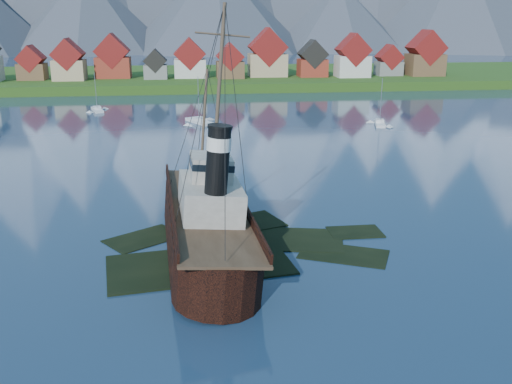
{
  "coord_description": "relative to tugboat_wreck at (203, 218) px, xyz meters",
  "views": [
    {
      "loc": [
        -3.72,
        -54.32,
        23.69
      ],
      "look_at": [
        3.64,
        6.0,
        5.0
      ],
      "focal_mm": 40.0,
      "sensor_mm": 36.0,
      "label": 1
    }
  ],
  "objects": [
    {
      "name": "seawall",
      "position": [
        2.38,
        129.28,
        -3.3
      ],
      "size": [
        600.0,
        2.5,
        2.0
      ],
      "primitive_type": "cube",
      "color": "#3F3D38",
      "rests_on": "ground"
    },
    {
      "name": "tugboat_wreck",
      "position": [
        0.0,
        0.0,
        0.0
      ],
      "size": [
        7.74,
        33.34,
        26.42
      ],
      "rotation": [
        0.0,
        0.09,
        0.06
      ],
      "color": "black",
      "rests_on": "ground"
    },
    {
      "name": "ground",
      "position": [
        2.38,
        -2.72,
        -3.3
      ],
      "size": [
        1400.0,
        1400.0,
        0.0
      ],
      "primitive_type": "plane",
      "color": "#1A3049",
      "rests_on": "ground"
    },
    {
      "name": "sailboat_d",
      "position": [
        42.43,
        67.81,
        -3.05
      ],
      "size": [
        3.97,
        8.38,
        11.09
      ],
      "rotation": [
        0.0,
        0.0,
        -0.25
      ],
      "color": "silver",
      "rests_on": "ground"
    },
    {
      "name": "town",
      "position": [
        -30.74,
        149.46,
        5.68
      ],
      "size": [
        250.96,
        16.69,
        17.3
      ],
      "color": "maroon",
      "rests_on": "ground"
    },
    {
      "name": "sailboat_e",
      "position": [
        1.45,
        75.64,
        -3.06
      ],
      "size": [
        6.49,
        9.72,
        11.21
      ],
      "rotation": [
        0.0,
        0.0,
        0.47
      ],
      "color": "silver",
      "rests_on": "ground"
    },
    {
      "name": "shoal",
      "position": [
        4.16,
        -0.57,
        -3.65
      ],
      "size": [
        31.71,
        21.24,
        1.14
      ],
      "color": "black",
      "rests_on": "ground"
    },
    {
      "name": "sailboat_f",
      "position": [
        -24.76,
        96.67,
        -3.07
      ],
      "size": [
        4.45,
        8.65,
        10.39
      ],
      "rotation": [
        0.0,
        0.0,
        0.29
      ],
      "color": "silver",
      "rests_on": "ground"
    },
    {
      "name": "shore_bank",
      "position": [
        2.38,
        167.28,
        -3.3
      ],
      "size": [
        600.0,
        80.0,
        3.2
      ],
      "primitive_type": "cube",
      "color": "#214A15",
      "rests_on": "ground"
    }
  ]
}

